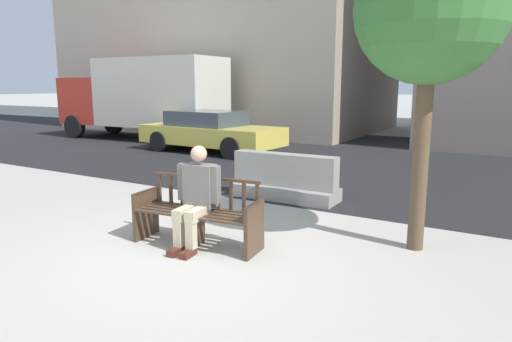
% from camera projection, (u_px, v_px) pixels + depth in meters
% --- Properties ---
extents(ground_plane, '(200.00, 200.00, 0.00)m').
position_uv_depth(ground_plane, '(197.00, 257.00, 5.57)').
color(ground_plane, '#ADA89E').
extents(street_asphalt, '(120.00, 12.00, 0.01)m').
position_uv_depth(street_asphalt, '(388.00, 159.00, 12.91)').
color(street_asphalt, black).
rests_on(street_asphalt, ground).
extents(street_bench, '(1.74, 0.71, 0.88)m').
position_uv_depth(street_bench, '(198.00, 216.00, 5.95)').
color(street_bench, '#473323').
rests_on(street_bench, ground).
extents(seated_person, '(0.59, 0.76, 1.31)m').
position_uv_depth(seated_person, '(196.00, 195.00, 5.83)').
color(seated_person, '#66605B').
rests_on(seated_person, ground).
extents(jersey_barrier_centre, '(2.01, 0.71, 0.84)m').
position_uv_depth(jersey_barrier_centre, '(285.00, 181.00, 8.40)').
color(jersey_barrier_centre, gray).
rests_on(jersey_barrier_centre, ground).
extents(street_tree, '(1.80, 1.80, 3.86)m').
position_uv_depth(street_tree, '(431.00, 10.00, 5.33)').
color(street_tree, brown).
rests_on(street_tree, ground).
extents(car_taxi_near, '(4.63, 2.11, 1.28)m').
position_uv_depth(car_taxi_near, '(210.00, 131.00, 14.29)').
color(car_taxi_near, '#DBC64C').
rests_on(car_taxi_near, ground).
extents(delivery_truck, '(6.87, 2.51, 3.05)m').
position_uv_depth(delivery_truck, '(145.00, 95.00, 17.37)').
color(delivery_truck, '#B2281E').
rests_on(delivery_truck, ground).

